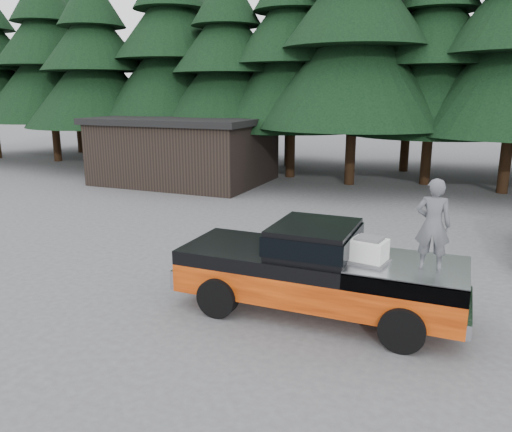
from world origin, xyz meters
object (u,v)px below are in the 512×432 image
at_px(pickup_truck, 318,283).
at_px(man_on_bed, 433,225).
at_px(air_compressor, 369,252).
at_px(utility_building, 185,149).

bearing_deg(pickup_truck, man_on_bed, -3.98).
height_order(air_compressor, utility_building, utility_building).
xyz_separation_m(air_compressor, man_on_bed, (1.12, 0.08, 0.64)).
xyz_separation_m(man_on_bed, utility_building, (-12.88, 12.86, -0.53)).
bearing_deg(utility_building, man_on_bed, -44.97).
height_order(pickup_truck, man_on_bed, man_on_bed).
height_order(pickup_truck, air_compressor, air_compressor).
bearing_deg(utility_building, air_compressor, -47.75).
height_order(man_on_bed, utility_building, utility_building).
bearing_deg(pickup_truck, utility_building, 130.09).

